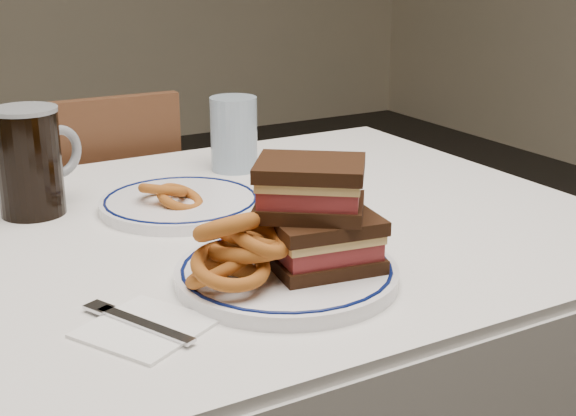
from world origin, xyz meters
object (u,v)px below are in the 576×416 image
far_plate (181,203)px  chair_far (80,271)px  beer_mug (31,160)px  main_plate (287,273)px  reuben_sandwich (317,215)px

far_plate → chair_far: bearing=94.1°
chair_far → beer_mug: size_ratio=5.27×
chair_far → far_plate: chair_far is taller
main_plate → reuben_sandwich: reuben_sandwich is taller
reuben_sandwich → far_plate: bearing=96.8°
beer_mug → far_plate: 0.23m
far_plate → beer_mug: bearing=155.2°
chair_far → main_plate: 0.88m
beer_mug → reuben_sandwich: bearing=-60.7°
chair_far → main_plate: chair_far is taller
chair_far → beer_mug: 0.58m
chair_far → far_plate: (0.04, -0.51, 0.29)m
chair_far → far_plate: bearing=-85.9°
chair_far → reuben_sandwich: 0.92m
chair_far → beer_mug: (-0.16, -0.42, 0.37)m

